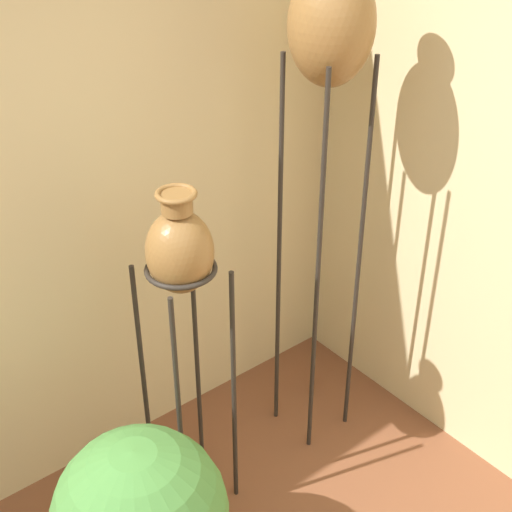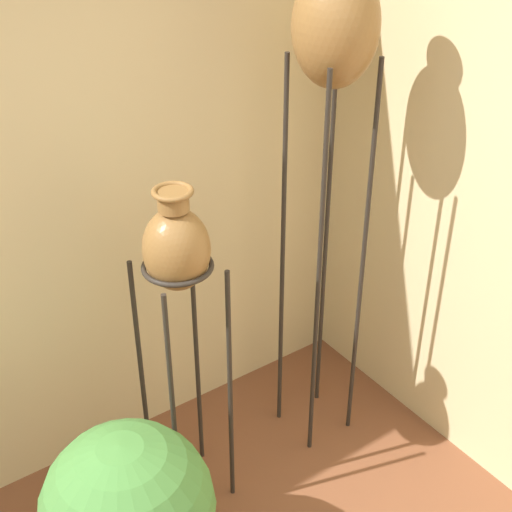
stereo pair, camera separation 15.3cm
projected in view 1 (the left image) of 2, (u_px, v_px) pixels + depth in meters
vase_stand_tall at (331, 38)px, 2.60m from camera, size 0.32×0.32×2.25m
vase_stand_medium at (180, 262)px, 2.58m from camera, size 0.28×0.28×1.50m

